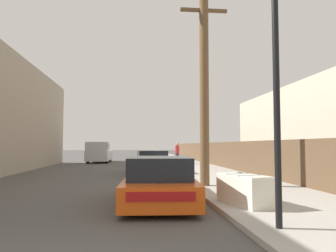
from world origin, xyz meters
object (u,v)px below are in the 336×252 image
object	(u,v)px
car_parked_mid	(152,163)
pedestrian	(177,153)
pickup_truck	(99,152)
discarded_fridge	(245,190)
utility_pole	(204,85)
parked_sports_car_red	(159,182)
street_lamp	(276,79)

from	to	relation	value
car_parked_mid	pedestrian	distance (m)	8.90
pickup_truck	pedestrian	xyz separation A→B (m)	(6.81, -4.36, 0.05)
discarded_fridge	pedestrian	xyz separation A→B (m)	(0.77, 18.77, 0.50)
pickup_truck	utility_pole	world-z (taller)	utility_pole
parked_sports_car_red	pickup_truck	world-z (taller)	pickup_truck
discarded_fridge	pedestrian	bearing A→B (deg)	73.87
discarded_fridge	pedestrian	size ratio (longest dim) A/B	1.05
pickup_truck	pedestrian	world-z (taller)	pickup_truck
street_lamp	pedestrian	xyz separation A→B (m)	(0.95, 21.12, -1.82)
parked_sports_car_red	pickup_truck	distance (m)	22.48
pedestrian	parked_sports_car_red	bearing A→B (deg)	-99.08
car_parked_mid	pickup_truck	xyz separation A→B (m)	(-4.24, 12.87, 0.33)
car_parked_mid	pedestrian	size ratio (longest dim) A/B	2.65
street_lamp	pickup_truck	bearing A→B (deg)	102.96
car_parked_mid	street_lamp	size ratio (longest dim) A/B	0.97
discarded_fridge	pickup_truck	bearing A→B (deg)	90.86
pedestrian	street_lamp	bearing A→B (deg)	-92.57
parked_sports_car_red	pedestrian	world-z (taller)	pedestrian
discarded_fridge	parked_sports_car_red	world-z (taller)	parked_sports_car_red
car_parked_mid	pedestrian	xyz separation A→B (m)	(2.57, 8.51, 0.37)
discarded_fridge	pickup_truck	xyz separation A→B (m)	(-6.04, 23.12, 0.46)
discarded_fridge	parked_sports_car_red	size ratio (longest dim) A/B	0.38
utility_pole	parked_sports_car_red	bearing A→B (deg)	-123.25
parked_sports_car_red	utility_pole	bearing A→B (deg)	60.24
parked_sports_car_red	street_lamp	distance (m)	4.46
parked_sports_car_red	pedestrian	size ratio (longest dim) A/B	2.75
car_parked_mid	street_lamp	bearing A→B (deg)	-84.87
street_lamp	pedestrian	size ratio (longest dim) A/B	2.73
car_parked_mid	discarded_fridge	bearing A→B (deg)	-82.23
utility_pole	pedestrian	world-z (taller)	utility_pole
discarded_fridge	utility_pole	distance (m)	5.19
parked_sports_car_red	car_parked_mid	bearing A→B (deg)	91.80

